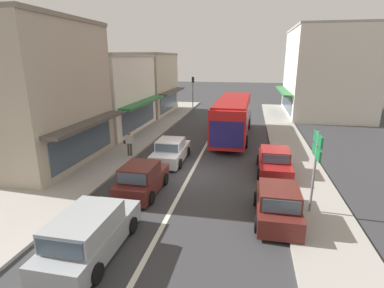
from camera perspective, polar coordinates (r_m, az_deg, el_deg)
name	(u,v)px	position (r m, az deg, el deg)	size (l,w,h in m)	color
ground_plane	(190,174)	(17.22, -0.32, -5.81)	(140.00, 140.00, 0.00)	#353538
lane_centre_line	(202,153)	(20.93, 1.84, -1.80)	(0.20, 28.00, 0.01)	silver
sidewalk_left	(122,140)	(24.68, -13.17, 0.70)	(5.20, 44.00, 0.14)	#A39E96
kerb_right	(291,149)	(22.79, 18.26, -0.98)	(2.80, 44.00, 0.12)	#A39E96
shopfront_corner_near	(26,94)	(20.90, -29.04, 8.33)	(8.15, 8.28, 8.67)	#B2A38E
shopfront_mid_block	(100,93)	(28.53, -17.13, 9.21)	(8.43, 9.45, 6.75)	silver
shopfront_far_end	(138,84)	(36.99, -10.33, 11.25)	(8.80, 8.90, 7.01)	#B2A38E
building_right_far	(326,72)	(38.20, 24.21, 12.35)	(9.18, 12.01, 9.77)	silver
city_bus	(233,115)	(25.05, 7.80, 5.45)	(2.89, 10.90, 3.23)	red
sedan_queue_far_back	(171,151)	(19.24, -4.04, -1.40)	(1.91, 4.21, 1.47)	silver
hatchback_adjacent_lane_trail	(142,179)	(14.91, -9.52, -6.67)	(1.86, 3.72, 1.54)	#561E19
wagon_adjacent_lane_lead	(90,234)	(11.00, -18.87, -15.87)	(1.98, 4.52, 1.58)	#9EA3A8
parked_hatchback_kerb_front	(278,204)	(12.82, 15.99, -11.01)	(1.83, 3.71, 1.54)	#561E19
parked_sedan_kerb_second	(274,162)	(17.86, 15.39, -3.33)	(1.91, 4.21, 1.47)	maroon
traffic_light_downstreet	(193,88)	(38.16, 0.18, 10.66)	(0.33, 0.24, 4.20)	gray
directional_road_sign	(316,153)	(13.09, 22.62, -1.65)	(0.10, 1.40, 3.60)	gray
pedestrian_with_handbag_near	(129,142)	(20.23, -11.90, 0.36)	(0.65, 0.30, 1.63)	#4C4742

